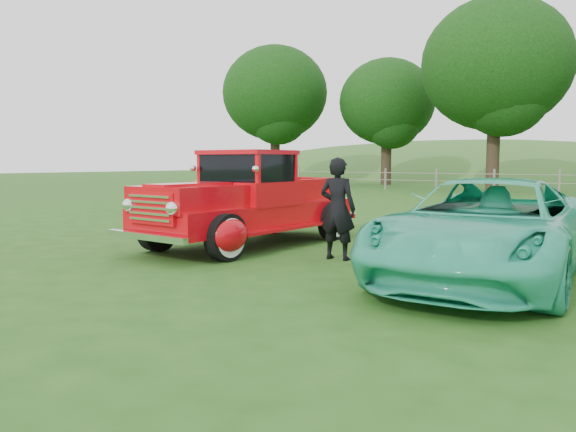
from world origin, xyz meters
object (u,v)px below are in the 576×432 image
Objects in this scene: tree_far_west at (275,94)px; red_pickup at (250,203)px; teal_sedan at (488,229)px; man at (338,209)px; tree_mid_west at (387,102)px; tree_near_west at (496,65)px.

red_pickup is (18.63, -24.70, -5.69)m from tree_far_west.
red_pickup reaches higher than teal_sedan.
red_pickup is 3.05× the size of man.
man is (2.14, -0.34, 0.02)m from red_pickup.
man is (-2.42, 0.15, 0.14)m from teal_sedan.
tree_mid_west is 0.81× the size of tree_near_west.
man is at bearing -78.79° from tree_near_west.
man reaches higher than teal_sedan.
tree_mid_west reaches higher than teal_sedan.
tree_far_west is 16.03m from tree_near_west.
tree_far_west is 6.05× the size of man.
tree_near_west reaches higher than man.
tree_near_west reaches higher than tree_mid_west.
tree_mid_west reaches higher than man.
tree_far_west is at bearing -57.66° from man.
tree_near_west is 25.22m from man.
tree_far_west is 8.30m from tree_mid_west.
teal_sedan is (4.56, -0.49, -0.12)m from red_pickup.
tree_far_west is at bearing -165.96° from tree_mid_west.
tree_far_west is 2.04× the size of teal_sedan.
tree_far_west is at bearing 176.42° from tree_near_west.
red_pickup is (2.63, -23.70, -6.00)m from tree_near_west.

